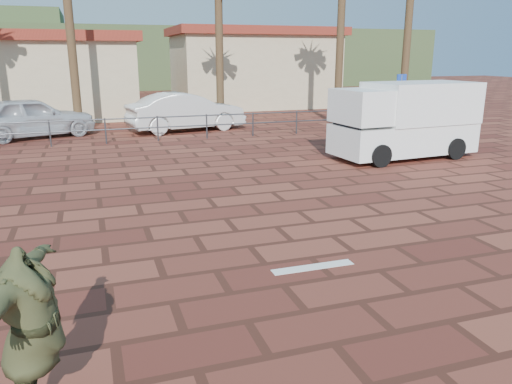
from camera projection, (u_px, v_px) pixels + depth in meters
ground at (250, 246)px, 9.03m from camera, size 120.00×120.00×0.00m
paint_stripe at (313, 267)px, 8.15m from camera, size 1.40×0.22×0.01m
guardrail at (157, 124)px, 19.82m from camera, size 24.06×0.06×1.00m
building_west at (18, 75)px, 26.70m from camera, size 12.60×7.60×4.50m
building_east at (254, 67)px, 32.74m from camera, size 10.60×6.60×5.00m
hill_front at (108, 58)px, 53.93m from camera, size 70.00×18.00×6.00m
skateboarder at (32, 331)px, 4.51m from camera, size 0.91×2.10×1.65m
campervan at (405, 119)px, 16.50m from camera, size 4.92×2.42×2.48m
car_silver at (31, 117)px, 20.57m from camera, size 5.36×3.57×1.69m
car_white at (186, 112)px, 22.50m from camera, size 5.45×2.75×1.72m
street_sign at (401, 91)px, 22.86m from camera, size 0.51×0.08×2.49m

